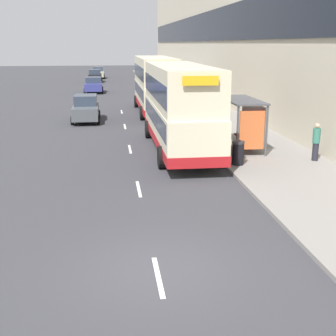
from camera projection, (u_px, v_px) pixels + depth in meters
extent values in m
plane|color=#38383D|center=(157.00, 270.00, 11.32)|extent=(220.00, 220.00, 0.00)
cube|color=gray|center=(180.00, 95.00, 48.99)|extent=(5.00, 93.00, 0.14)
cube|color=beige|center=(220.00, 19.00, 47.50)|extent=(3.00, 93.00, 15.49)
cube|color=black|center=(205.00, 27.00, 47.51)|extent=(0.12, 89.28, 2.79)
cube|color=silver|center=(158.00, 277.00, 11.01)|extent=(0.12, 2.00, 0.01)
cube|color=silver|center=(139.00, 189.00, 17.65)|extent=(0.12, 2.00, 0.01)
cube|color=silver|center=(130.00, 149.00, 24.29)|extent=(0.12, 2.00, 0.01)
cube|color=silver|center=(125.00, 126.00, 30.92)|extent=(0.12, 2.00, 0.01)
cube|color=silver|center=(122.00, 112.00, 37.56)|extent=(0.12, 2.00, 0.01)
cube|color=#4C4C51|center=(241.00, 100.00, 23.45)|extent=(1.60, 4.20, 0.08)
cylinder|color=#4C4C51|center=(238.00, 132.00, 21.76)|extent=(0.10, 0.10, 2.40)
cylinder|color=#4C4C51|center=(218.00, 119.00, 25.60)|extent=(0.10, 0.10, 2.40)
cylinder|color=#4C4C51|center=(267.00, 131.00, 21.94)|extent=(0.10, 0.10, 2.40)
cylinder|color=#4C4C51|center=(243.00, 118.00, 25.77)|extent=(0.10, 0.10, 2.40)
cube|color=#99A8B2|center=(253.00, 122.00, 23.82)|extent=(0.04, 3.68, 1.92)
cube|color=#D86633|center=(252.00, 130.00, 21.89)|extent=(1.19, 0.10, 1.82)
cube|color=maroon|center=(244.00, 139.00, 23.99)|extent=(0.36, 2.80, 0.08)
cube|color=beige|center=(179.00, 123.00, 23.55)|extent=(2.55, 10.73, 1.85)
cube|color=beige|center=(179.00, 85.00, 23.06)|extent=(2.50, 10.41, 1.95)
cube|color=#B2191E|center=(179.00, 137.00, 23.73)|extent=(2.58, 10.78, 0.45)
cube|color=#2D3847|center=(179.00, 116.00, 23.46)|extent=(2.58, 10.09, 0.81)
cube|color=#2D3847|center=(179.00, 87.00, 23.09)|extent=(2.55, 10.09, 0.94)
cube|color=yellow|center=(200.00, 81.00, 17.78)|extent=(1.40, 0.08, 0.36)
cylinder|color=black|center=(148.00, 129.00, 27.13)|extent=(0.30, 1.00, 1.00)
cylinder|color=black|center=(191.00, 128.00, 27.44)|extent=(0.30, 1.00, 1.00)
cylinder|color=black|center=(162.00, 157.00, 20.45)|extent=(0.30, 1.00, 1.00)
cylinder|color=black|center=(219.00, 156.00, 20.76)|extent=(0.30, 1.00, 1.00)
cube|color=beige|center=(155.00, 95.00, 36.56)|extent=(2.55, 10.84, 1.85)
cube|color=beige|center=(155.00, 70.00, 36.07)|extent=(2.50, 10.52, 1.95)
cube|color=#B2191E|center=(155.00, 104.00, 36.74)|extent=(2.58, 10.90, 0.45)
cube|color=#2D3847|center=(155.00, 90.00, 36.46)|extent=(2.58, 10.19, 0.81)
cube|color=#2D3847|center=(155.00, 71.00, 36.09)|extent=(2.55, 10.19, 0.94)
cube|color=yellow|center=(163.00, 65.00, 30.73)|extent=(1.40, 0.08, 0.36)
cylinder|color=black|center=(136.00, 101.00, 40.18)|extent=(0.30, 1.00, 1.00)
cylinder|color=black|center=(166.00, 101.00, 40.49)|extent=(0.30, 1.00, 1.00)
cylinder|color=black|center=(142.00, 113.00, 33.42)|extent=(0.30, 1.00, 1.00)
cylinder|color=black|center=(177.00, 112.00, 33.73)|extent=(0.30, 1.00, 1.00)
cube|color=black|center=(95.00, 77.00, 66.32)|extent=(1.82, 4.09, 0.81)
cube|color=#2D3847|center=(95.00, 72.00, 66.32)|extent=(1.61, 1.96, 0.66)
cylinder|color=black|center=(101.00, 81.00, 65.32)|extent=(0.20, 0.60, 0.60)
cylinder|color=black|center=(88.00, 81.00, 65.09)|extent=(0.20, 0.60, 0.60)
cylinder|color=black|center=(102.00, 79.00, 67.75)|extent=(0.20, 0.60, 0.60)
cylinder|color=black|center=(89.00, 79.00, 67.53)|extent=(0.20, 0.60, 0.60)
cube|color=#B7B799|center=(98.00, 74.00, 73.54)|extent=(1.72, 4.47, 0.81)
cube|color=#2D3847|center=(98.00, 69.00, 73.57)|extent=(1.52, 2.15, 0.66)
cylinder|color=black|center=(104.00, 77.00, 72.43)|extent=(0.20, 0.60, 0.60)
cylinder|color=black|center=(93.00, 77.00, 72.22)|extent=(0.20, 0.60, 0.60)
cylinder|color=black|center=(104.00, 76.00, 75.08)|extent=(0.20, 0.60, 0.60)
cylinder|color=black|center=(93.00, 76.00, 74.87)|extent=(0.20, 0.60, 0.60)
cube|color=navy|center=(94.00, 87.00, 51.88)|extent=(1.88, 3.97, 0.78)
cube|color=#2D3847|center=(93.00, 80.00, 51.89)|extent=(1.66, 1.91, 0.64)
cylinder|color=black|center=(102.00, 91.00, 50.92)|extent=(0.20, 0.60, 0.60)
cylinder|color=black|center=(85.00, 91.00, 50.69)|extent=(0.20, 0.60, 0.60)
cylinder|color=black|center=(102.00, 89.00, 53.28)|extent=(0.20, 0.60, 0.60)
cylinder|color=black|center=(86.00, 89.00, 53.05)|extent=(0.20, 0.60, 0.60)
cube|color=#4C5156|center=(86.00, 111.00, 32.80)|extent=(1.74, 4.47, 0.84)
cube|color=#2D3847|center=(86.00, 100.00, 32.82)|extent=(1.53, 2.15, 0.69)
cylinder|color=black|center=(98.00, 120.00, 31.69)|extent=(0.20, 0.60, 0.60)
cylinder|color=black|center=(72.00, 120.00, 31.47)|extent=(0.20, 0.60, 0.60)
cylinder|color=black|center=(99.00, 114.00, 34.34)|extent=(0.20, 0.60, 0.60)
cylinder|color=black|center=(75.00, 114.00, 34.13)|extent=(0.20, 0.60, 0.60)
cylinder|color=#23232D|center=(315.00, 152.00, 21.29)|extent=(0.28, 0.28, 0.82)
cylinder|color=#337260|center=(317.00, 136.00, 21.09)|extent=(0.34, 0.34, 0.68)
sphere|color=tan|center=(317.00, 126.00, 20.98)|extent=(0.22, 0.22, 0.22)
cylinder|color=#23232D|center=(248.00, 133.00, 25.54)|extent=(0.29, 0.29, 0.86)
cylinder|color=navy|center=(248.00, 119.00, 25.34)|extent=(0.36, 0.36, 0.72)
sphere|color=tan|center=(249.00, 110.00, 25.21)|extent=(0.23, 0.23, 0.23)
cylinder|color=#23232D|center=(219.00, 133.00, 25.99)|extent=(0.26, 0.26, 0.75)
cylinder|color=#26262D|center=(220.00, 121.00, 25.82)|extent=(0.31, 0.31, 0.62)
sphere|color=tan|center=(220.00, 113.00, 25.71)|extent=(0.20, 0.20, 0.20)
cylinder|color=black|center=(238.00, 154.00, 20.55)|extent=(0.52, 0.52, 0.95)
cylinder|color=#2D2D33|center=(238.00, 142.00, 20.41)|extent=(0.55, 0.55, 0.10)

